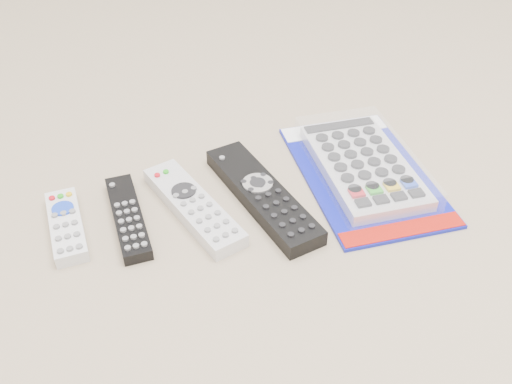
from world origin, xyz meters
name	(u,v)px	position (x,y,z in m)	size (l,w,h in m)	color
remote_small_grey	(66,225)	(-0.23, 0.05, 0.01)	(0.05, 0.15, 0.02)	silver
remote_slim_black	(128,217)	(-0.15, 0.03, 0.01)	(0.05, 0.18, 0.02)	black
remote_silver_dvd	(193,206)	(-0.06, 0.02, 0.01)	(0.09, 0.22, 0.02)	silver
remote_large_black	(262,195)	(0.04, 0.00, 0.01)	(0.08, 0.26, 0.03)	black
jumbo_remote_packaged	(363,164)	(0.22, -0.01, 0.02)	(0.23, 0.33, 0.04)	#0E169F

